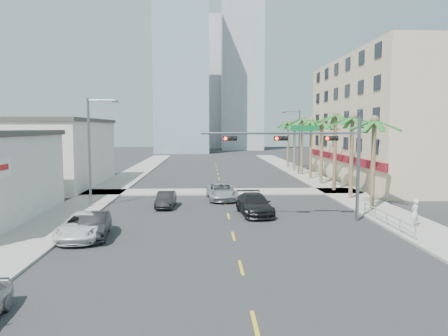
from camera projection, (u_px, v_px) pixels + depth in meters
name	position (u px, v px, depth m)	size (l,w,h in m)	color
ground	(238.00, 255.00, 22.55)	(260.00, 260.00, 0.00)	#262628
sidewalk_right	(345.00, 194.00, 42.92)	(4.00, 120.00, 0.15)	gray
sidewalk_left	(99.00, 196.00, 41.97)	(4.00, 120.00, 0.15)	gray
sidewalk_cross	(223.00, 192.00, 44.44)	(80.00, 4.00, 0.15)	gray
building_right	(402.00, 120.00, 52.58)	(15.25, 28.00, 15.00)	beige
building_left_far	(49.00, 154.00, 49.32)	(11.00, 18.00, 7.20)	beige
tower_far_left	(182.00, 61.00, 114.56)	(14.00, 14.00, 48.00)	#99B2C6
tower_far_right	(242.00, 49.00, 129.60)	(12.00, 12.00, 60.00)	#ADADB2
tower_far_center	(202.00, 84.00, 144.88)	(16.00, 16.00, 42.00)	#ADADB2
traffic_signal_mast	(313.00, 150.00, 30.23)	(11.12, 0.54, 7.20)	slate
palm_tree_0	(374.00, 121.00, 34.30)	(4.80, 4.80, 7.80)	brown
palm_tree_1	(353.00, 118.00, 39.44)	(4.80, 4.80, 8.16)	brown
palm_tree_2	(336.00, 116.00, 44.58)	(4.80, 4.80, 8.52)	brown
palm_tree_3	(322.00, 123.00, 49.82)	(4.80, 4.80, 7.80)	brown
palm_tree_4	(311.00, 121.00, 54.96)	(4.80, 4.80, 8.16)	brown
palm_tree_5	(302.00, 119.00, 60.11)	(4.80, 4.80, 8.52)	brown
palm_tree_6	(295.00, 124.00, 65.34)	(4.80, 4.80, 7.80)	brown
palm_tree_7	(288.00, 123.00, 70.49)	(4.80, 4.80, 8.16)	brown
streetlight_left	(92.00, 146.00, 35.59)	(2.55, 0.25, 9.00)	slate
streetlight_right	(298.00, 139.00, 60.33)	(2.55, 0.25, 9.00)	slate
guardrail	(387.00, 217.00, 28.87)	(0.08, 8.08, 1.00)	silver
car_parked_mid	(94.00, 225.00, 26.12)	(1.58, 4.52, 1.49)	black
car_parked_far	(84.00, 226.00, 26.03)	(2.49, 5.41, 1.50)	white
car_lane_left	(166.00, 200.00, 36.08)	(1.38, 3.96, 1.30)	black
car_lane_center	(222.00, 192.00, 39.85)	(2.52, 5.46, 1.52)	silver
car_lane_right	(254.00, 204.00, 33.04)	(2.22, 5.46, 1.59)	black
pedestrian	(415.00, 213.00, 28.36)	(0.66, 0.43, 1.81)	white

